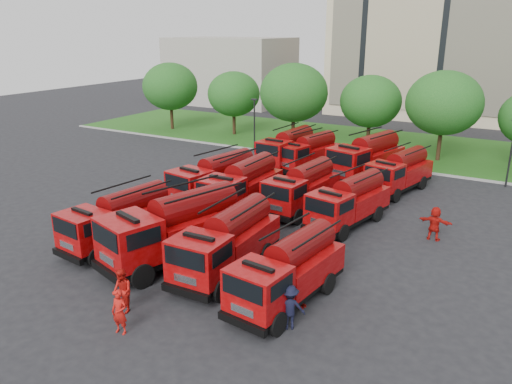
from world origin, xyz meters
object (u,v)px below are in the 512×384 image
Objects in this scene: fire_truck_7 at (349,201)px; fire_truck_8 at (288,149)px; fire_truck_2 at (227,242)px; fire_truck_6 at (302,188)px; fire_truck_3 at (288,271)px; fire_truck_4 at (216,179)px; firefighter_1 at (124,311)px; firefighter_2 at (300,307)px; fire_truck_0 at (120,219)px; fire_truck_1 at (176,228)px; firefighter_3 at (289,328)px; fire_truck_11 at (399,172)px; fire_truck_10 at (366,158)px; firefighter_5 at (433,240)px; firefighter_0 at (122,333)px; fire_truck_5 at (242,186)px; fire_truck_9 at (308,153)px; firefighter_4 at (174,248)px.

fire_truck_8 reaches higher than fire_truck_7.
fire_truck_2 is 9.82m from fire_truck_6.
fire_truck_4 is at bearing 144.13° from fire_truck_3.
fire_truck_7 is at bearing 12.75° from fire_truck_4.
fire_truck_2 is 3.64× the size of firefighter_1.
firefighter_2 is (4.49, -1.20, -1.61)m from fire_truck_2.
fire_truck_1 is at bearing 7.32° from fire_truck_0.
firefighter_3 is (7.77, -2.58, -1.79)m from fire_truck_1.
fire_truck_11 is 22.94m from firefighter_1.
fire_truck_3 is 0.84× the size of fire_truck_10.
fire_truck_3 is 3.43× the size of firefighter_5.
fire_truck_8 is (-9.99, 19.97, 0.11)m from fire_truck_3.
fire_truck_10 is 4.27× the size of firefighter_3.
fire_truck_11 is 23.87m from firefighter_0.
fire_truck_10 reaches higher than firefighter_3.
firefighter_0 is (-4.61, -5.42, -1.50)m from fire_truck_3.
fire_truck_4 is at bearing -72.87° from firefighter_3.
fire_truck_10 is 24.20m from firefighter_1.
fire_truck_6 is at bearing 93.03° from fire_truck_1.
firefighter_5 is at bearing 52.72° from firefighter_0.
fire_truck_5 is 3.66× the size of firefighter_5.
firefighter_0 is (3.49, -25.39, -1.50)m from fire_truck_9.
fire_truck_4 is 1.08× the size of fire_truck_6.
fire_truck_6 reaches higher than firefighter_2.
fire_truck_11 is (0.05, 17.95, 0.00)m from fire_truck_3.
firefighter_0 is at bearing 4.93° from firefighter_3.
fire_truck_8 is 22.87m from firefighter_2.
fire_truck_5 is at bearing 113.58° from fire_truck_1.
fire_truck_6 is at bearing -3.39° from firefighter_5.
fire_truck_11 is 19.82m from firefighter_3.
firefighter_4 is at bearing -91.02° from fire_truck_10.
fire_truck_6 is 9.88m from fire_truck_9.
fire_truck_7 is (9.80, 9.13, -0.04)m from fire_truck_0.
fire_truck_7 is 8.10m from fire_truck_11.
firefighter_2 is (10.69, -20.16, -1.61)m from fire_truck_8.
fire_truck_11 is 8.92m from firefighter_5.
fire_truck_8 is (-3.21, 19.18, -0.18)m from fire_truck_1.
firefighter_4 is (-4.86, -17.89, -1.75)m from fire_truck_10.
fire_truck_2 is 3.91× the size of firefighter_2.
firefighter_3 is (11.20, -11.14, -1.63)m from fire_truck_4.
fire_truck_11 is at bearing 96.47° from fire_truck_3.
firefighter_2 is at bearing 57.70° from firefighter_1.
fire_truck_6 is 3.49× the size of firefighter_5.
firefighter_2 is (3.74, -19.95, -1.75)m from fire_truck_10.
firefighter_3 is at bearing -61.89° from fire_truck_6.
fire_truck_3 is (6.78, -0.79, -0.29)m from fire_truck_1.
fire_truck_4 reaches higher than fire_truck_3.
firefighter_4 is (-0.10, -7.00, -1.65)m from fire_truck_5.
fire_truck_2 reaches higher than firefighter_3.
fire_truck_1 is 4.19× the size of firefighter_5.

